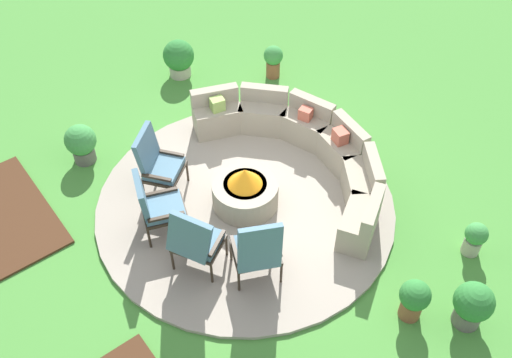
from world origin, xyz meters
TOP-DOWN VIEW (x-y plane):
  - ground_plane at (0.00, 0.00)m, footprint 24.00×24.00m
  - patio_circle at (0.00, 0.00)m, footprint 4.46×4.46m
  - mulch_bed_left at (-2.01, -2.95)m, footprint 2.18×1.20m
  - fire_pit at (0.00, 0.00)m, footprint 0.98×0.98m
  - curved_stone_bench at (-0.12, 1.27)m, footprint 3.81×1.80m
  - lounge_chair_front_left at (-1.01, -0.85)m, footprint 0.77×0.81m
  - lounge_chair_front_right at (-0.32, -1.29)m, footprint 0.73×0.77m
  - lounge_chair_back_left at (0.53, -1.21)m, footprint 0.80×0.80m
  - lounge_chair_back_right at (1.15, -0.66)m, footprint 0.76×0.78m
  - potted_plant_0 at (2.60, 1.99)m, footprint 0.32×0.32m
  - potted_plant_1 at (-3.39, 1.00)m, footprint 0.58×0.58m
  - potted_plant_2 at (-2.37, -1.47)m, footprint 0.50×0.50m
  - potted_plant_3 at (3.27, 1.05)m, footprint 0.50×0.50m
  - potted_plant_4 at (2.77, 0.55)m, footprint 0.40×0.40m
  - potted_plant_5 at (-2.29, 2.36)m, footprint 0.36×0.36m

SIDE VIEW (x-z plane):
  - ground_plane at x=0.00m, z-range 0.00..0.00m
  - mulch_bed_left at x=-2.01m, z-range 0.00..0.04m
  - patio_circle at x=0.00m, z-range 0.00..0.06m
  - potted_plant_0 at x=2.60m, z-range 0.03..0.59m
  - fire_pit at x=0.00m, z-range -0.02..0.68m
  - potted_plant_5 at x=-2.29m, z-range 0.05..0.69m
  - potted_plant_4 at x=2.77m, z-range 0.04..0.69m
  - potted_plant_2 at x=-2.37m, z-range 0.03..0.72m
  - curved_stone_bench at x=-0.12m, z-range -0.01..0.76m
  - potted_plant_1 at x=-3.39m, z-range 0.03..0.75m
  - potted_plant_3 at x=3.27m, z-range 0.04..0.74m
  - lounge_chair_front_right at x=-0.32m, z-range 0.05..1.20m
  - lounge_chair_front_left at x=-1.01m, z-range 0.07..1.21m
  - lounge_chair_back_right at x=1.15m, z-range 0.06..1.22m
  - lounge_chair_back_left at x=0.53m, z-range 0.06..1.23m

